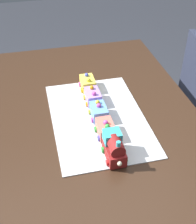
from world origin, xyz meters
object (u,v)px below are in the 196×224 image
dining_table (87,133)px  cake_car_gondola_lemon (88,83)px  cake_locomotive (114,147)px  cake_car_flatbed_sky_blue (99,112)px  cake_car_tanker_coral (106,129)px  cake_car_caboose_lavender (93,97)px

dining_table → cake_car_gondola_lemon: (0.20, -0.05, 0.14)m
dining_table → cake_locomotive: cake_locomotive is taller
cake_locomotive → cake_car_flatbed_sky_blue: size_ratio=1.40×
dining_table → cake_car_tanker_coral: size_ratio=14.00×
cake_car_caboose_lavender → cake_car_flatbed_sky_blue: bearing=180.0°
cake_car_tanker_coral → cake_locomotive: bearing=180.0°
cake_car_gondola_lemon → cake_locomotive: bearing=180.0°
cake_locomotive → cake_car_caboose_lavender: bearing=-0.0°
cake_car_gondola_lemon → cake_car_caboose_lavender: bearing=180.0°
dining_table → cake_car_caboose_lavender: (0.09, -0.05, 0.14)m
cake_car_flatbed_sky_blue → cake_car_caboose_lavender: size_ratio=1.00×
cake_locomotive → cake_car_tanker_coral: size_ratio=1.40×
dining_table → cake_car_tanker_coral: cake_car_tanker_coral is taller
cake_car_caboose_lavender → cake_car_gondola_lemon: same height
dining_table → cake_car_flatbed_sky_blue: 0.15m
cake_car_flatbed_sky_blue → cake_car_gondola_lemon: same height
cake_car_tanker_coral → cake_car_flatbed_sky_blue: (0.12, 0.00, 0.00)m
cake_locomotive → cake_car_caboose_lavender: size_ratio=1.40×
dining_table → cake_car_flatbed_sky_blue: cake_car_flatbed_sky_blue is taller
cake_car_flatbed_sky_blue → cake_car_caboose_lavender: bearing=0.0°
dining_table → cake_car_caboose_lavender: cake_car_caboose_lavender is taller
dining_table → cake_car_tanker_coral: 0.21m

